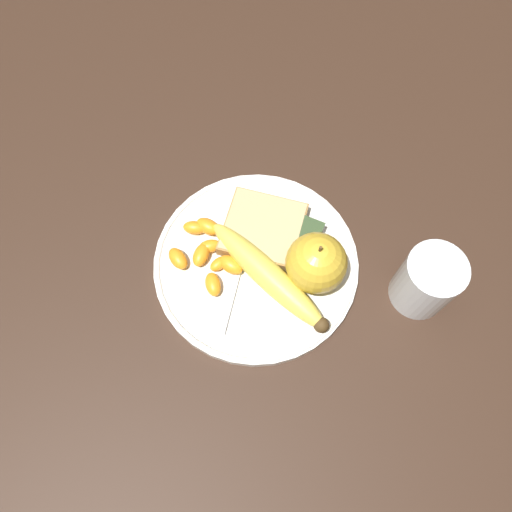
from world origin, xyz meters
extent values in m
plane|color=#332116|center=(0.00, 0.00, 0.00)|extent=(3.00, 3.00, 0.00)
cylinder|color=silver|center=(0.00, 0.00, 0.01)|extent=(0.27, 0.27, 0.01)
torus|color=silver|center=(0.00, 0.00, 0.01)|extent=(0.26, 0.26, 0.01)
cylinder|color=silver|center=(-0.21, -0.05, 0.04)|extent=(0.07, 0.07, 0.09)
cylinder|color=yellow|center=(-0.21, -0.05, 0.04)|extent=(0.06, 0.06, 0.07)
sphere|color=gold|center=(-0.07, -0.01, 0.05)|extent=(0.08, 0.08, 0.08)
cylinder|color=brown|center=(-0.07, -0.01, 0.09)|extent=(0.00, 0.00, 0.01)
ellipsoid|color=#E0CC4C|center=(-0.02, 0.02, 0.03)|extent=(0.20, 0.10, 0.04)
sphere|color=#473319|center=(-0.11, 0.05, 0.03)|extent=(0.02, 0.02, 0.02)
cube|color=olive|center=(0.01, -0.04, 0.02)|extent=(0.11, 0.11, 0.02)
cube|color=tan|center=(0.01, -0.04, 0.02)|extent=(0.11, 0.11, 0.02)
cube|color=silver|center=(0.01, 0.04, 0.01)|extent=(0.04, 0.14, 0.00)
cube|color=silver|center=(0.03, -0.06, 0.01)|extent=(0.04, 0.06, 0.00)
cube|color=white|center=(-0.04, -0.06, 0.02)|extent=(0.05, 0.04, 0.02)
cube|color=#334728|center=(-0.04, -0.06, 0.03)|extent=(0.05, 0.04, 0.00)
ellipsoid|color=orange|center=(0.04, 0.02, 0.02)|extent=(0.03, 0.03, 0.01)
ellipsoid|color=orange|center=(0.06, 0.01, 0.02)|extent=(0.03, 0.03, 0.02)
ellipsoid|color=orange|center=(0.07, 0.02, 0.02)|extent=(0.02, 0.04, 0.02)
ellipsoid|color=orange|center=(0.02, 0.01, 0.02)|extent=(0.03, 0.04, 0.02)
ellipsoid|color=orange|center=(0.09, 0.04, 0.02)|extent=(0.04, 0.03, 0.02)
ellipsoid|color=orange|center=(0.03, 0.02, 0.02)|extent=(0.04, 0.03, 0.02)
ellipsoid|color=orange|center=(0.09, -0.01, 0.02)|extent=(0.03, 0.03, 0.02)
ellipsoid|color=orange|center=(0.08, -0.02, 0.02)|extent=(0.04, 0.02, 0.02)
ellipsoid|color=orange|center=(0.04, 0.05, 0.02)|extent=(0.04, 0.04, 0.02)
camera|label=1|loc=(-0.10, 0.23, 0.62)|focal=35.00mm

